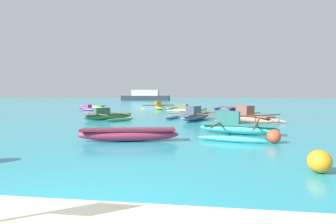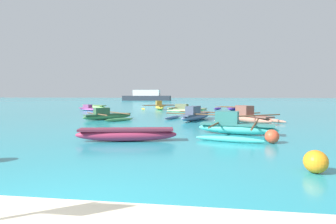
# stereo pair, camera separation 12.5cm
# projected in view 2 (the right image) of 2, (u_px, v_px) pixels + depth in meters

# --- Properties ---
(moored_boat_0) EXTENTS (4.05, 3.81, 0.97)m
(moored_boat_0) POSITION_uv_depth(u_px,v_px,m) (249.00, 117.00, 14.87)
(moored_boat_0) COLOR #D67D67
(moored_boat_0) RESTS_ON ground_plane
(moored_boat_1) EXTENTS (3.69, 2.45, 0.46)m
(moored_boat_1) POSITION_uv_depth(u_px,v_px,m) (94.00, 107.00, 28.89)
(moored_boat_1) COLOR #9FE477
(moored_boat_1) RESTS_ON ground_plane
(moored_boat_2) EXTENTS (4.12, 4.05, 0.90)m
(moored_boat_2) POSITION_uv_depth(u_px,v_px,m) (196.00, 115.00, 16.45)
(moored_boat_2) COLOR #667CA5
(moored_boat_2) RESTS_ON ground_plane
(moored_boat_3) EXTENTS (4.29, 3.48, 0.34)m
(moored_boat_3) POSITION_uv_depth(u_px,v_px,m) (234.00, 108.00, 27.18)
(moored_boat_3) COLOR purple
(moored_boat_3) RESTS_ON ground_plane
(moored_boat_4) EXTENTS (3.26, 4.46, 0.92)m
(moored_boat_4) POSITION_uv_depth(u_px,v_px,m) (235.00, 127.00, 10.64)
(moored_boat_4) COLOR #44C3B8
(moored_boat_4) RESTS_ON ground_plane
(moored_boat_5) EXTENTS (3.64, 3.59, 0.77)m
(moored_boat_5) POSITION_uv_depth(u_px,v_px,m) (107.00, 116.00, 16.87)
(moored_boat_5) COLOR #498E54
(moored_boat_5) RESTS_ON ground_plane
(moored_boat_6) EXTENTS (3.08, 2.01, 0.60)m
(moored_boat_6) POSITION_uv_depth(u_px,v_px,m) (90.00, 109.00, 26.08)
(moored_boat_6) COLOR #DC5EBD
(moored_boat_6) RESTS_ON ground_plane
(moored_boat_7) EXTENTS (3.54, 1.21, 0.45)m
(moored_boat_7) POSITION_uv_depth(u_px,v_px,m) (126.00, 134.00, 9.03)
(moored_boat_7) COLOR #B12E52
(moored_boat_7) RESTS_ON ground_plane
(moored_boat_8) EXTENTS (4.01, 2.94, 0.94)m
(moored_boat_8) POSITION_uv_depth(u_px,v_px,m) (159.00, 107.00, 27.87)
(moored_boat_8) COLOR gold
(moored_boat_8) RESTS_ON ground_plane
(moored_boat_9) EXTENTS (4.20, 4.04, 0.69)m
(moored_boat_9) POSITION_uv_depth(u_px,v_px,m) (186.00, 109.00, 25.42)
(moored_boat_9) COLOR #B8C482
(moored_boat_9) RESTS_ON ground_plane
(mooring_buoy_0) EXTENTS (0.46, 0.46, 0.46)m
(mooring_buoy_0) POSITION_uv_depth(u_px,v_px,m) (272.00, 136.00, 8.66)
(mooring_buoy_0) COLOR #E54C2D
(mooring_buoy_0) RESTS_ON ground_plane
(mooring_buoy_2) EXTENTS (0.47, 0.47, 0.47)m
(mooring_buoy_2) POSITION_uv_depth(u_px,v_px,m) (316.00, 162.00, 5.38)
(mooring_buoy_2) COLOR orange
(mooring_buoy_2) RESTS_ON ground_plane
(distant_ferry) EXTENTS (12.60, 2.77, 2.77)m
(distant_ferry) POSITION_uv_depth(u_px,v_px,m) (147.00, 96.00, 68.93)
(distant_ferry) COLOR #2D333D
(distant_ferry) RESTS_ON ground_plane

